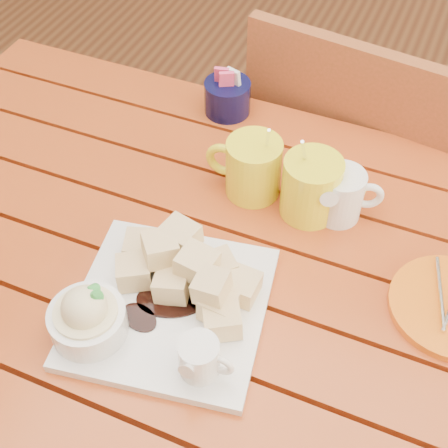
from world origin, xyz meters
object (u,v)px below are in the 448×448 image
at_px(table, 192,288).
at_px(coffee_mug_right, 313,187).
at_px(chair_far, 349,173).
at_px(dessert_plate, 156,301).
at_px(coffee_mug_left, 252,167).

bearing_deg(table, coffee_mug_right, 45.58).
bearing_deg(coffee_mug_right, chair_far, 71.49).
xyz_separation_m(dessert_plate, chair_far, (0.14, 0.66, -0.28)).
bearing_deg(dessert_plate, coffee_mug_left, 83.95).
distance_m(table, coffee_mug_left, 0.23).
distance_m(table, chair_far, 0.57).
bearing_deg(coffee_mug_left, dessert_plate, -96.97).
height_order(table, chair_far, chair_far).
height_order(coffee_mug_right, chair_far, coffee_mug_right).
relative_size(dessert_plate, coffee_mug_right, 1.96).
distance_m(dessert_plate, chair_far, 0.73).
relative_size(coffee_mug_right, chair_far, 0.18).
relative_size(table, chair_far, 1.34).
distance_m(table, dessert_plate, 0.19).
distance_m(dessert_plate, coffee_mug_left, 0.29).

